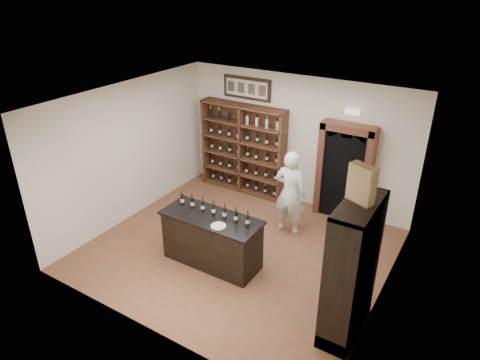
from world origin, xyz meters
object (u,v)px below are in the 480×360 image
at_px(tasting_counter, 212,240).
at_px(shopkeeper, 290,193).
at_px(wine_shelf, 244,148).
at_px(side_cabinet, 351,290).
at_px(counter_bottle_0, 182,199).
at_px(wine_crate, 362,184).

relative_size(tasting_counter, shopkeeper, 1.03).
relative_size(wine_shelf, tasting_counter, 1.17).
distance_m(side_cabinet, shopkeeper, 2.85).
height_order(side_cabinet, shopkeeper, side_cabinet).
height_order(wine_shelf, tasting_counter, wine_shelf).
bearing_deg(counter_bottle_0, tasting_counter, -6.34).
relative_size(tasting_counter, counter_bottle_0, 6.27).
bearing_deg(shopkeeper, tasting_counter, 64.71).
height_order(wine_shelf, shopkeeper, wine_shelf).
xyz_separation_m(counter_bottle_0, wine_crate, (3.37, -0.33, 1.36)).
relative_size(tasting_counter, side_cabinet, 0.85).
bearing_deg(side_cabinet, wine_crate, 146.57).
bearing_deg(wine_shelf, shopkeeper, -32.99).
bearing_deg(shopkeeper, wine_crate, 131.56).
xyz_separation_m(side_cabinet, shopkeeper, (-1.99, 2.04, 0.16)).
bearing_deg(side_cabinet, wine_shelf, 139.79).
height_order(shopkeeper, wine_crate, wine_crate).
bearing_deg(side_cabinet, shopkeeper, 134.25).
bearing_deg(wine_crate, shopkeeper, 156.10).
relative_size(side_cabinet, wine_crate, 4.17).
bearing_deg(counter_bottle_0, side_cabinet, -6.30).
relative_size(wine_shelf, counter_bottle_0, 7.33).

